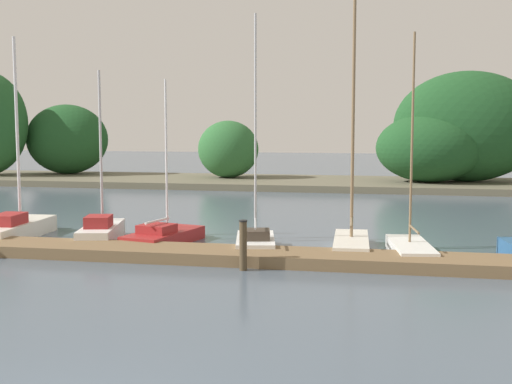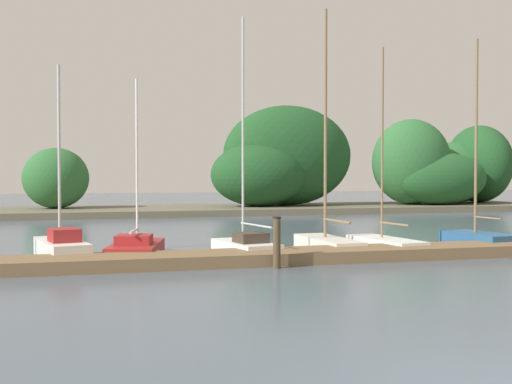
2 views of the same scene
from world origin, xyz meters
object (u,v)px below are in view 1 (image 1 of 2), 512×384
at_px(sailboat_1, 102,230).
at_px(mooring_piling_1, 243,245).
at_px(sailboat_2, 165,235).
at_px(sailboat_5, 410,247).
at_px(sailboat_3, 255,241).
at_px(sailboat_4, 351,239).
at_px(sailboat_0, 18,226).

bearing_deg(sailboat_1, mooring_piling_1, -133.37).
relative_size(sailboat_2, sailboat_5, 0.81).
xyz_separation_m(sailboat_1, sailboat_3, (5.51, -0.67, -0.04)).
distance_m(sailboat_4, sailboat_5, 1.90).
bearing_deg(mooring_piling_1, sailboat_1, 149.15).
bearing_deg(sailboat_1, sailboat_3, -109.45).
relative_size(sailboat_1, sailboat_3, 0.78).
bearing_deg(sailboat_3, sailboat_2, 65.84).
xyz_separation_m(sailboat_1, sailboat_4, (8.50, 0.00, -0.01)).
distance_m(sailboat_0, mooring_piling_1, 9.57).
bearing_deg(mooring_piling_1, sailboat_4, 50.59).
xyz_separation_m(sailboat_2, mooring_piling_1, (3.46, -3.49, 0.42)).
relative_size(sailboat_2, sailboat_4, 0.69).
bearing_deg(sailboat_2, sailboat_0, 103.80).
distance_m(sailboat_0, sailboat_5, 13.53).
relative_size(sailboat_3, mooring_piling_1, 5.28).
distance_m(sailboat_1, mooring_piling_1, 6.65).
relative_size(sailboat_1, mooring_piling_1, 4.14).
relative_size(sailboat_0, sailboat_4, 0.88).
bearing_deg(sailboat_3, sailboat_5, -99.73).
bearing_deg(sailboat_2, sailboat_1, 106.15).
distance_m(sailboat_2, sailboat_4, 6.26).
height_order(sailboat_0, mooring_piling_1, sailboat_0).
bearing_deg(sailboat_1, sailboat_4, -102.52).
bearing_deg(sailboat_3, mooring_piling_1, 172.87).
height_order(sailboat_1, sailboat_5, sailboat_5).
distance_m(sailboat_1, sailboat_3, 5.55).
height_order(sailboat_0, sailboat_2, sailboat_0).
distance_m(sailboat_3, sailboat_5, 4.80).
xyz_separation_m(sailboat_0, sailboat_3, (8.71, -0.77, -0.07)).
relative_size(sailboat_0, sailboat_5, 1.04).
bearing_deg(mooring_piling_1, sailboat_2, 134.75).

